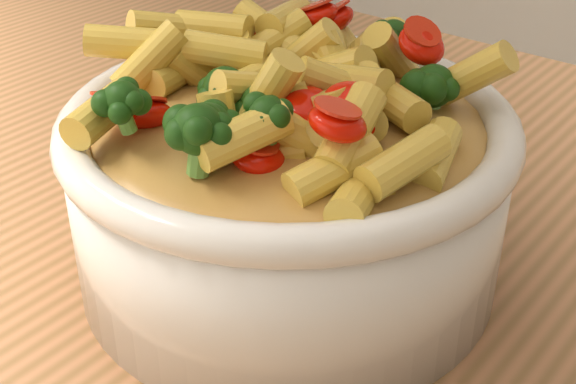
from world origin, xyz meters
The scene contains 3 objects.
table centered at (0.00, 0.00, 0.80)m, with size 1.20×0.80×0.90m.
serving_bowl centered at (0.08, -0.01, 0.95)m, with size 0.25×0.25×0.11m.
pasta_salad centered at (0.08, -0.01, 1.02)m, with size 0.20×0.20×0.04m.
Camera 1 is at (0.32, -0.32, 1.19)m, focal length 50.00 mm.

